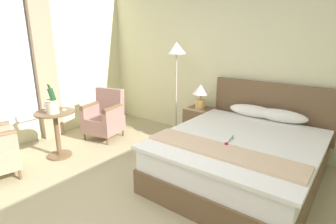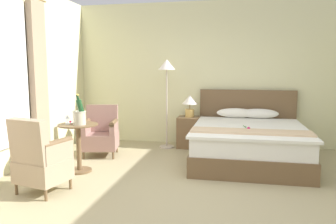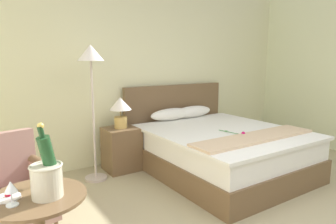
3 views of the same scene
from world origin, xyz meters
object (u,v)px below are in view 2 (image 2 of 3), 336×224
at_px(bed, 248,141).
at_px(wine_glass_near_bucket, 84,116).
at_px(armchair_facing_bed, 40,159).
at_px(champagne_bucket, 80,115).
at_px(side_table_round, 79,143).
at_px(wine_glass_near_edge, 67,117).
at_px(snack_plate, 70,123).
at_px(armchair_by_window, 101,133).
at_px(nightstand, 190,132).
at_px(floor_lamp_brass, 167,75).
at_px(bedside_lamp, 190,103).

distance_m(bed, wine_glass_near_bucket, 2.69).
bearing_deg(armchair_facing_bed, champagne_bucket, 81.87).
xyz_separation_m(side_table_round, champagne_bucket, (0.06, -0.05, 0.43)).
bearing_deg(side_table_round, champagne_bucket, -40.46).
distance_m(bed, wine_glass_near_edge, 2.91).
distance_m(bed, snack_plate, 2.87).
distance_m(armchair_by_window, armchair_facing_bed, 1.85).
distance_m(nightstand, champagne_bucket, 2.40).
relative_size(wine_glass_near_edge, snack_plate, 1.00).
bearing_deg(side_table_round, armchair_by_window, 93.51).
xyz_separation_m(snack_plate, armchair_by_window, (0.09, 0.91, -0.33)).
xyz_separation_m(nightstand, floor_lamp_brass, (-0.43, -0.13, 1.10)).
bearing_deg(wine_glass_near_edge, nightstand, 51.32).
relative_size(nightstand, floor_lamp_brass, 0.35).
height_order(side_table_round, armchair_facing_bed, armchair_facing_bed).
relative_size(side_table_round, wine_glass_near_bucket, 4.75).
bearing_deg(snack_plate, side_table_round, -19.51).
bearing_deg(wine_glass_near_edge, side_table_round, 21.58).
relative_size(wine_glass_near_edge, armchair_by_window, 0.16).
height_order(nightstand, side_table_round, side_table_round).
height_order(wine_glass_near_bucket, wine_glass_near_edge, wine_glass_near_bucket).
relative_size(bed, wine_glass_near_bucket, 14.39).
xyz_separation_m(bedside_lamp, side_table_round, (-1.40, -1.86, -0.45)).
distance_m(side_table_round, armchair_facing_bed, 0.89).
bearing_deg(champagne_bucket, armchair_facing_bed, -98.13).
bearing_deg(armchair_by_window, side_table_round, -86.49).
bearing_deg(armchair_by_window, nightstand, 31.81).
xyz_separation_m(nightstand, snack_plate, (-1.55, -1.81, 0.43)).
height_order(snack_plate, armchair_by_window, armchair_by_window).
bearing_deg(wine_glass_near_bucket, bedside_lamp, 51.38).
bearing_deg(champagne_bucket, wine_glass_near_bucket, 99.17).
bearing_deg(wine_glass_near_edge, armchair_facing_bed, -84.97).
xyz_separation_m(bed, champagne_bucket, (-2.43, -1.16, 0.53)).
bearing_deg(wine_glass_near_bucket, armchair_facing_bed, -94.93).
distance_m(floor_lamp_brass, champagne_bucket, 2.08).
bearing_deg(armchair_by_window, floor_lamp_brass, 37.00).
height_order(floor_lamp_brass, champagne_bucket, floor_lamp_brass).
relative_size(bedside_lamp, wine_glass_near_edge, 2.95).
xyz_separation_m(floor_lamp_brass, side_table_round, (-0.97, -1.74, -0.97)).
bearing_deg(wine_glass_near_bucket, floor_lamp_brass, 59.26).
xyz_separation_m(floor_lamp_brass, armchair_by_window, (-1.03, -0.78, -1.01)).
relative_size(champagne_bucket, wine_glass_near_bucket, 2.99).
relative_size(bedside_lamp, armchair_facing_bed, 0.45).
relative_size(wine_glass_near_edge, armchair_facing_bed, 0.15).
bearing_deg(bed, snack_plate, -158.16).
bearing_deg(bed, nightstand, 145.29).
xyz_separation_m(wine_glass_near_bucket, wine_glass_near_edge, (-0.16, -0.20, -0.00)).
xyz_separation_m(bedside_lamp, wine_glass_near_edge, (-1.54, -1.92, -0.05)).
bearing_deg(armchair_facing_bed, wine_glass_near_bucket, 85.07).
height_order(bedside_lamp, snack_plate, bedside_lamp).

